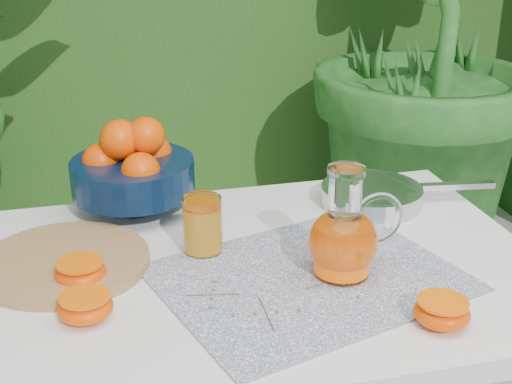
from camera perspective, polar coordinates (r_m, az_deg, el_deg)
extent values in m
imported|color=#1D551D|center=(2.63, 12.21, 12.28)|extent=(2.19, 2.19, 1.78)
cube|color=white|center=(1.27, 0.22, -6.60)|extent=(1.00, 0.70, 0.04)
cylinder|color=white|center=(1.70, -17.81, -14.31)|extent=(0.04, 0.04, 0.71)
cylinder|color=white|center=(1.84, 11.72, -10.49)|extent=(0.04, 0.04, 0.71)
cube|color=#0C1948|center=(1.21, 4.23, -6.87)|extent=(0.57, 0.50, 0.00)
cylinder|color=#AA774D|center=(1.29, -15.07, -5.43)|extent=(0.36, 0.36, 0.02)
cylinder|color=black|center=(1.48, -9.68, -0.71)|extent=(0.11, 0.11, 0.04)
cylinder|color=black|center=(1.46, -9.82, 1.26)|extent=(0.29, 0.29, 0.07)
sphere|color=#F03C02|center=(1.46, -12.27, 2.38)|extent=(0.09, 0.09, 0.08)
sphere|color=#F03C02|center=(1.49, -8.20, 3.04)|extent=(0.09, 0.09, 0.08)
sphere|color=#F03C02|center=(1.39, -9.20, 1.59)|extent=(0.09, 0.09, 0.08)
sphere|color=#F03C02|center=(1.51, -10.59, 3.12)|extent=(0.09, 0.09, 0.08)
sphere|color=#F03C02|center=(1.43, -10.85, 4.15)|extent=(0.09, 0.09, 0.08)
sphere|color=#F03C02|center=(1.43, -8.78, 4.47)|extent=(0.09, 0.09, 0.08)
cylinder|color=white|center=(1.23, 6.84, -6.32)|extent=(0.10, 0.10, 0.01)
ellipsoid|color=white|center=(1.20, 6.96, -3.96)|extent=(0.12, 0.12, 0.11)
cylinder|color=white|center=(1.16, 7.16, -0.17)|extent=(0.06, 0.06, 0.08)
cylinder|color=white|center=(1.15, 7.26, 1.69)|extent=(0.07, 0.07, 0.01)
torus|color=white|center=(1.21, 9.69, -2.05)|extent=(0.09, 0.02, 0.09)
cylinder|color=#F05905|center=(1.21, 6.94, -4.47)|extent=(0.10, 0.10, 0.08)
cylinder|color=white|center=(1.28, -4.30, -2.61)|extent=(0.09, 0.09, 0.10)
cylinder|color=orange|center=(1.28, -4.29, -2.95)|extent=(0.08, 0.08, 0.08)
cylinder|color=orange|center=(1.26, -4.35, -1.17)|extent=(0.07, 0.07, 0.00)
cylinder|color=#B7B7BB|center=(1.50, 9.21, -0.28)|extent=(0.24, 0.24, 0.04)
cylinder|color=#BCBCC1|center=(1.50, 9.25, 0.28)|extent=(0.21, 0.21, 0.01)
cube|color=#B7B7BB|center=(1.56, 15.83, 0.49)|extent=(0.16, 0.04, 0.01)
ellipsoid|color=#F03C02|center=(1.13, -13.49, -8.97)|extent=(0.10, 0.10, 0.04)
cylinder|color=orange|center=(1.12, -13.58, -8.12)|extent=(0.09, 0.09, 0.00)
ellipsoid|color=#F03C02|center=(1.23, -13.86, -6.34)|extent=(0.10, 0.10, 0.04)
cylinder|color=orange|center=(1.22, -13.94, -5.54)|extent=(0.09, 0.09, 0.00)
ellipsoid|color=#F03C02|center=(1.12, 14.65, -9.33)|extent=(0.10, 0.10, 0.04)
cylinder|color=orange|center=(1.11, 14.75, -8.49)|extent=(0.09, 0.09, 0.00)
cylinder|color=brown|center=(1.11, 0.83, -9.68)|extent=(0.00, 0.10, 0.00)
sphere|color=#59763E|center=(1.11, -1.82, -9.77)|extent=(0.01, 0.01, 0.00)
sphere|color=#59763E|center=(1.11, -0.05, -9.65)|extent=(0.01, 0.01, 0.00)
sphere|color=#59763E|center=(1.11, 1.71, -9.52)|extent=(0.01, 0.01, 0.00)
sphere|color=#59763E|center=(1.12, 3.46, -9.38)|extent=(0.01, 0.01, 0.00)
cylinder|color=brown|center=(1.21, 6.38, -7.04)|extent=(0.11, 0.03, 0.00)
sphere|color=#59763E|center=(1.25, 4.73, -5.73)|extent=(0.01, 0.01, 0.00)
sphere|color=#59763E|center=(1.22, 5.82, -6.53)|extent=(0.01, 0.01, 0.00)
sphere|color=#59763E|center=(1.19, 6.97, -7.37)|extent=(0.01, 0.01, 0.00)
sphere|color=#59763E|center=(1.16, 8.18, -8.25)|extent=(0.01, 0.01, 0.00)
cylinder|color=brown|center=(1.16, -3.47, -8.19)|extent=(0.09, 0.02, 0.00)
sphere|color=#59763E|center=(1.13, -3.67, -9.14)|extent=(0.01, 0.01, 0.00)
sphere|color=#59763E|center=(1.15, -3.54, -8.44)|extent=(0.01, 0.01, 0.00)
sphere|color=#59763E|center=(1.17, -3.42, -7.77)|extent=(0.01, 0.01, 0.00)
sphere|color=#59763E|center=(1.19, -3.30, -7.12)|extent=(0.01, 0.01, 0.00)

